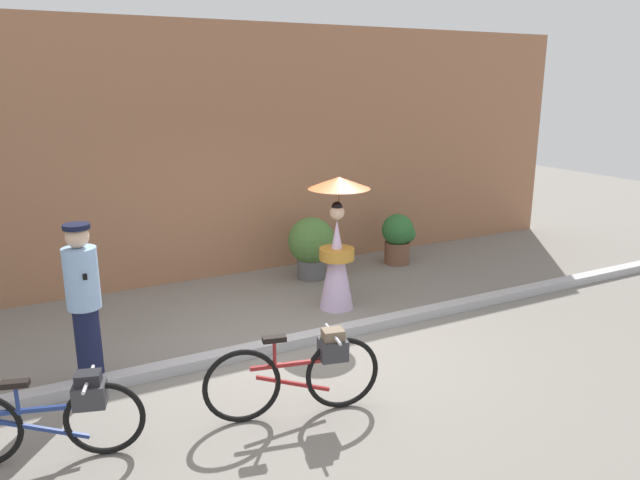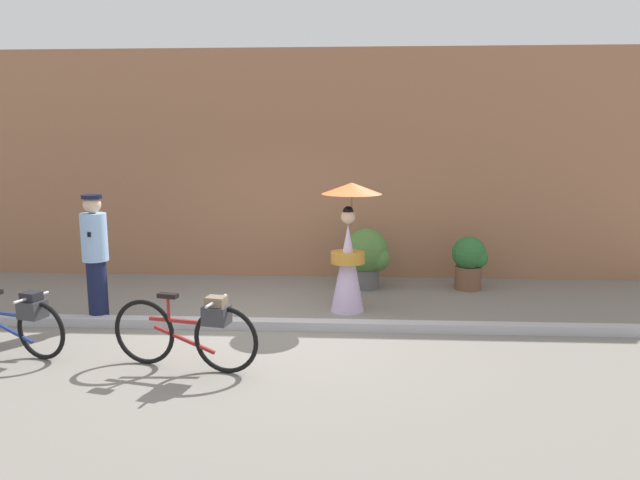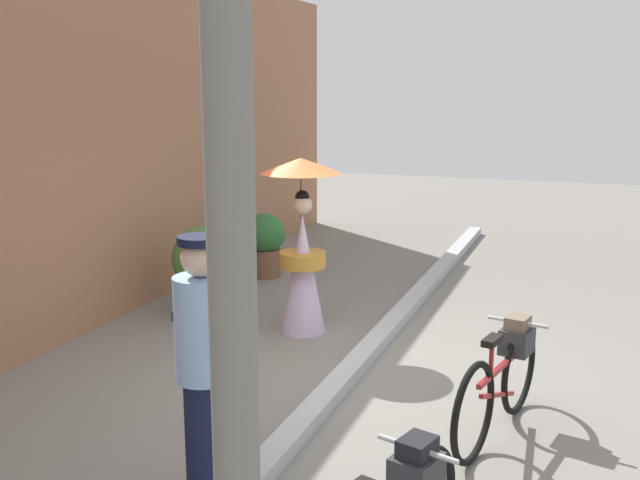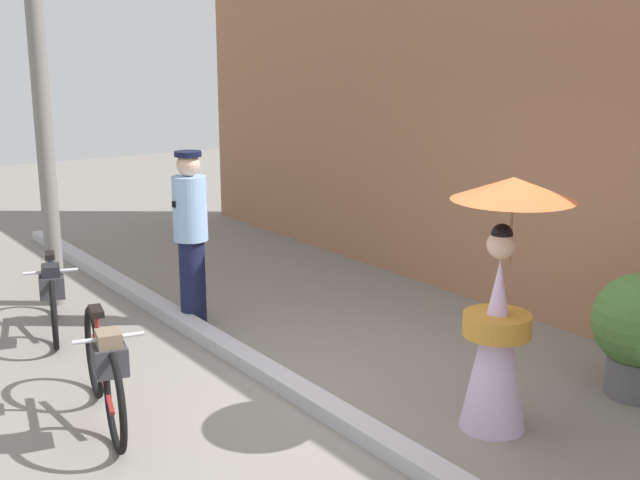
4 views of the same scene
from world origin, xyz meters
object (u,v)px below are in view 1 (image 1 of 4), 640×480
at_px(bicycle_near_officer, 302,371).
at_px(person_with_parasol, 337,242).
at_px(bicycle_far_side, 54,415).
at_px(person_officer, 84,300).
at_px(potted_plant_by_door, 398,236).
at_px(potted_plant_small, 313,245).

bearing_deg(bicycle_near_officer, person_with_parasol, 53.90).
height_order(bicycle_far_side, person_officer, person_officer).
height_order(bicycle_far_side, person_with_parasol, person_with_parasol).
bearing_deg(bicycle_far_side, person_with_parasol, 27.54).
bearing_deg(bicycle_far_side, potted_plant_by_door, 29.91).
relative_size(bicycle_near_officer, potted_plant_by_door, 1.91).
bearing_deg(potted_plant_by_door, bicycle_far_side, -150.09).
bearing_deg(potted_plant_small, person_with_parasol, -102.79).
height_order(bicycle_near_officer, person_with_parasol, person_with_parasol).
bearing_deg(potted_plant_by_door, person_with_parasol, -145.82).
distance_m(bicycle_far_side, potted_plant_by_door, 6.70).
bearing_deg(bicycle_far_side, potted_plant_small, 38.76).
bearing_deg(bicycle_far_side, bicycle_near_officer, -8.08).
xyz_separation_m(bicycle_far_side, potted_plant_by_door, (5.81, 3.34, 0.07)).
height_order(bicycle_near_officer, person_officer, person_officer).
xyz_separation_m(bicycle_near_officer, potted_plant_small, (1.97, 3.61, 0.11)).
height_order(person_officer, person_with_parasol, person_with_parasol).
relative_size(bicycle_far_side, person_officer, 0.92).
distance_m(bicycle_near_officer, potted_plant_small, 4.12).
relative_size(bicycle_near_officer, person_with_parasol, 0.91).
bearing_deg(potted_plant_small, bicycle_near_officer, -118.65).
xyz_separation_m(bicycle_far_side, person_officer, (0.44, 1.27, 0.52)).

